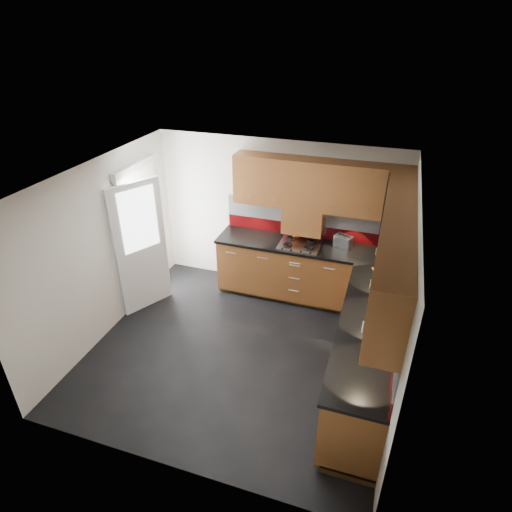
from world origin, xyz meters
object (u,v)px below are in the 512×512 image
(toaster, at_px, (343,241))
(food_processor, at_px, (380,286))
(gas_hob, at_px, (300,244))
(utensil_pot, at_px, (297,232))

(toaster, distance_m, food_processor, 1.30)
(toaster, relative_size, food_processor, 0.90)
(gas_hob, height_order, toaster, toaster)
(gas_hob, bearing_deg, food_processor, -39.63)
(food_processor, bearing_deg, gas_hob, 140.37)
(utensil_pot, distance_m, toaster, 0.73)
(utensil_pot, bearing_deg, food_processor, -42.91)
(gas_hob, xyz_separation_m, food_processor, (1.22, -1.01, 0.13))
(toaster, xyz_separation_m, food_processor, (0.60, -1.15, 0.06))
(toaster, bearing_deg, utensil_pot, 173.78)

